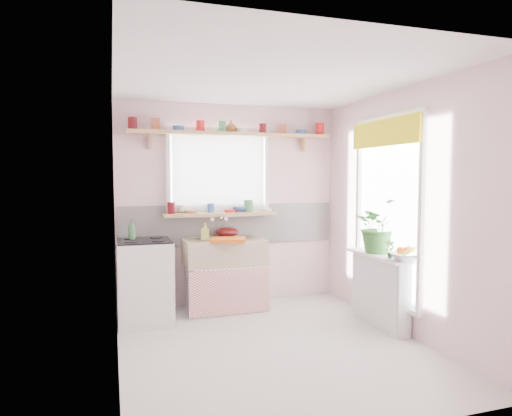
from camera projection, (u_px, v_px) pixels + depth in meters
name	position (u px, v px, depth m)	size (l,w,h in m)	color
room	(301.00, 197.00, 5.26)	(3.20, 3.20, 3.20)	beige
sink_unit	(224.00, 274.00, 5.49)	(0.95, 0.65, 1.11)	white
cooker	(145.00, 281.00, 4.97)	(0.58, 0.58, 0.93)	white
radiator_ledge	(380.00, 289.00, 4.89)	(0.22, 0.95, 0.78)	white
windowsill	(220.00, 214.00, 5.62)	(1.40, 0.22, 0.04)	tan
pine_shelf	(232.00, 134.00, 5.59)	(2.52, 0.24, 0.04)	tan
shelf_crockery	(230.00, 128.00, 5.58)	(2.47, 0.11, 0.12)	#590F14
sill_crockery	(217.00, 208.00, 5.60)	(1.35, 0.11, 0.12)	#590F14
dish_tray	(228.00, 240.00, 5.28)	(0.40, 0.30, 0.04)	orange
colander	(227.00, 232.00, 5.64)	(0.28, 0.28, 0.13)	#540E10
jade_plant	(378.00, 226.00, 4.95)	(0.53, 0.46, 0.59)	#326D2B
fruit_bowl	(406.00, 257.00, 4.49)	(0.32, 0.32, 0.08)	silver
herb_pot	(390.00, 249.00, 4.62)	(0.10, 0.07, 0.19)	#346428
soap_bottle_sink	(205.00, 231.00, 5.42)	(0.09, 0.09, 0.20)	#C4CF5C
sill_cup	(181.00, 209.00, 5.53)	(0.13, 0.13, 0.10)	beige
sill_bowl	(240.00, 209.00, 5.76)	(0.21, 0.21, 0.07)	#3454AA
shelf_vase	(231.00, 126.00, 5.64)	(0.15, 0.15, 0.16)	#92592D
cooker_bottle	(132.00, 229.00, 4.98)	(0.08, 0.08, 0.22)	#3D7A48
fruit	(406.00, 250.00, 4.50)	(0.20, 0.14, 0.10)	orange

